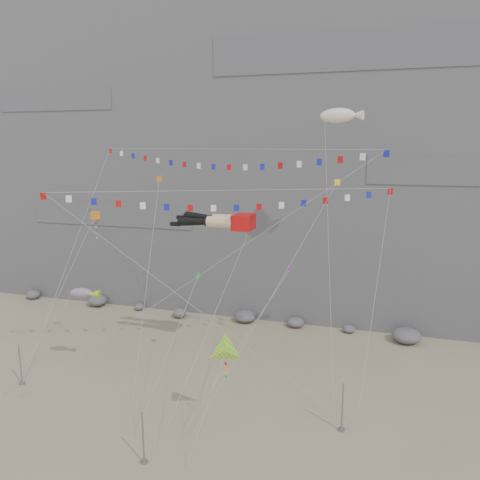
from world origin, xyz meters
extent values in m
plane|color=gray|center=(0.00, 0.00, 0.00)|extent=(120.00, 120.00, 0.00)
cube|color=slate|center=(0.00, 32.00, 25.00)|extent=(80.00, 28.00, 50.00)
cylinder|color=gray|center=(-14.78, -2.80, 1.85)|extent=(0.12, 0.12, 3.70)
cylinder|color=gray|center=(0.35, -9.16, 1.83)|extent=(0.12, 0.12, 3.66)
cylinder|color=gray|center=(12.56, -1.92, 1.88)|extent=(0.12, 0.12, 3.75)
cube|color=#B50B0B|center=(3.04, 5.34, 13.92)|extent=(1.71, 2.32, 1.34)
cylinder|color=#D6B285|center=(1.06, 4.72, 13.92)|extent=(2.30, 1.05, 0.99)
sphere|color=black|center=(-0.07, 4.75, 13.92)|extent=(0.91, 0.91, 0.91)
cone|color=black|center=(-1.42, 4.79, 13.84)|extent=(2.74, 0.90, 0.93)
cube|color=black|center=(-3.22, 4.83, 13.54)|extent=(0.89, 0.42, 0.33)
cylinder|color=#D6B285|center=(1.10, 6.06, 13.92)|extent=(2.30, 1.05, 0.99)
sphere|color=black|center=(-0.04, 6.09, 13.92)|extent=(0.91, 0.91, 0.91)
cone|color=black|center=(-1.38, 6.13, 14.05)|extent=(2.75, 0.90, 0.99)
cube|color=black|center=(-3.19, 6.18, 13.95)|extent=(0.89, 0.42, 0.33)
cylinder|color=gray|center=(1.87, -1.30, 6.99)|extent=(0.03, 0.03, 19.35)
cube|color=gray|center=(0.69, -7.94, 0.05)|extent=(0.16, 0.16, 0.10)
cylinder|color=gray|center=(-6.83, 1.98, 10.11)|extent=(0.03, 0.03, 27.70)
cube|color=gray|center=(-13.54, -4.77, 0.05)|extent=(0.16, 0.16, 0.10)
cylinder|color=gray|center=(7.82, 0.83, 8.46)|extent=(0.03, 0.03, 20.95)
cube|color=gray|center=(13.60, -1.54, 0.05)|extent=(0.16, 0.16, 0.10)
cylinder|color=gray|center=(-12.12, -0.90, 7.24)|extent=(0.03, 0.03, 16.36)
cube|color=gray|center=(-14.52, -3.98, 0.05)|extent=(0.16, 0.16, 0.10)
cylinder|color=gray|center=(-12.43, -2.57, 3.98)|extent=(0.03, 0.03, 10.42)
cube|color=gray|center=(-14.75, -5.07, 0.05)|extent=(0.16, 0.16, 0.10)
cylinder|color=gray|center=(3.93, -6.87, 3.26)|extent=(0.03, 0.03, 7.86)
cube|color=gray|center=(3.28, -9.04, 0.05)|extent=(0.16, 0.16, 0.10)
cylinder|color=gray|center=(11.11, 5.20, 11.62)|extent=(0.03, 0.03, 26.43)
cube|color=gray|center=(11.97, -1.13, 0.05)|extent=(0.16, 0.16, 0.10)
cylinder|color=gray|center=(-3.91, 0.10, 8.75)|extent=(0.03, 0.03, 21.76)
cube|color=gray|center=(-2.38, -6.24, 0.05)|extent=(0.16, 0.16, 0.10)
cylinder|color=gray|center=(4.48, -0.76, 5.16)|extent=(0.03, 0.03, 15.59)
cube|color=gray|center=(1.52, -5.85, 0.05)|extent=(0.16, 0.16, 0.10)
cylinder|color=gray|center=(-1.10, -1.63, 4.63)|extent=(0.03, 0.03, 14.15)
cube|color=gray|center=(-1.53, -7.01, 0.05)|extent=(0.16, 0.16, 0.10)
cylinder|color=gray|center=(6.56, 0.65, 8.74)|extent=(0.03, 0.03, 23.20)
cube|color=gray|center=(2.29, -5.74, 0.05)|extent=(0.16, 0.16, 0.10)
camera|label=1|loc=(14.01, -33.55, 20.49)|focal=35.00mm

